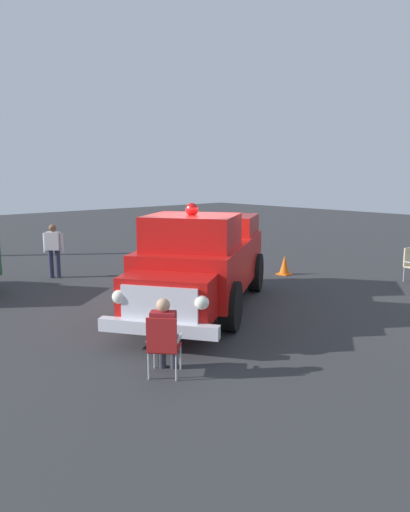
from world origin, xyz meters
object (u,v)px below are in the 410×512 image
Objects in this scene: spectator_seated at (165,333)px; traffic_cone at (285,265)px; spectator_standing at (54,247)px; lawn_chair_near_truck at (163,342)px; vintage_fire_truck at (203,259)px.

traffic_cone is (-3.51, 7.54, -0.39)m from spectator_seated.
spectator_seated is 0.77× the size of spectator_standing.
spectator_seated is at bearing 131.62° from lawn_chair_near_truck.
vintage_fire_truck is 4.78× the size of spectator_seated.
lawn_chair_near_truck is at bearing -13.54° from spectator_standing.
spectator_seated is 8.28m from spectator_standing.
spectator_standing reaches higher than spectator_seated.
spectator_standing is at bearing 166.98° from spectator_seated.
spectator_seated reaches higher than lawn_chair_near_truck.
vintage_fire_truck reaches higher than spectator_seated.
vintage_fire_truck is at bearing 129.05° from spectator_seated.
lawn_chair_near_truck is (2.56, -3.15, -0.61)m from vintage_fire_truck.
spectator_standing is at bearing -168.00° from vintage_fire_truck.
lawn_chair_near_truck is at bearing -50.86° from vintage_fire_truck.
vintage_fire_truck is 6.04× the size of lawn_chair_near_truck.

